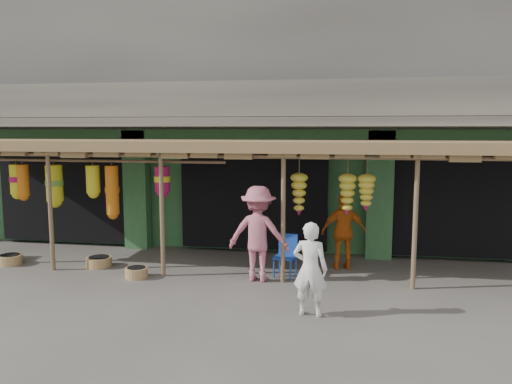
% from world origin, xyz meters
% --- Properties ---
extents(ground, '(80.00, 80.00, 0.00)m').
position_xyz_m(ground, '(0.00, 0.00, 0.00)').
color(ground, '#514C47').
rests_on(ground, ground).
extents(building, '(16.40, 6.80, 7.00)m').
position_xyz_m(building, '(-0.00, 4.87, 3.37)').
color(building, gray).
rests_on(building, ground).
extents(awning, '(14.00, 2.70, 2.79)m').
position_xyz_m(awning, '(-0.14, 0.81, 2.58)').
color(awning, brown).
rests_on(awning, ground).
extents(blue_chair, '(0.49, 0.50, 0.87)m').
position_xyz_m(blue_chair, '(1.02, 0.26, 0.48)').
color(blue_chair, '#1B46B1').
rests_on(blue_chair, ground).
extents(basket_left, '(0.53, 0.53, 0.22)m').
position_xyz_m(basket_left, '(-5.21, 0.04, 0.11)').
color(basket_left, olive).
rests_on(basket_left, ground).
extents(basket_mid, '(0.73, 0.73, 0.22)m').
position_xyz_m(basket_mid, '(-3.15, 0.22, 0.11)').
color(basket_mid, olive).
rests_on(basket_mid, ground).
extents(basket_right, '(0.56, 0.56, 0.21)m').
position_xyz_m(basket_right, '(-2.00, -0.42, 0.11)').
color(basket_right, '#9F6E4A').
rests_on(basket_right, ground).
extents(person_front, '(0.62, 0.45, 1.56)m').
position_xyz_m(person_front, '(1.65, -1.90, 0.78)').
color(person_front, white).
rests_on(person_front, ground).
extents(person_vendor, '(1.03, 0.60, 1.65)m').
position_xyz_m(person_vendor, '(2.19, 0.97, 0.83)').
color(person_vendor, '#C75812').
rests_on(person_vendor, ground).
extents(person_shopper, '(1.29, 0.80, 1.92)m').
position_xyz_m(person_shopper, '(0.50, -0.16, 0.96)').
color(person_shopper, '#BF6576').
rests_on(person_shopper, ground).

